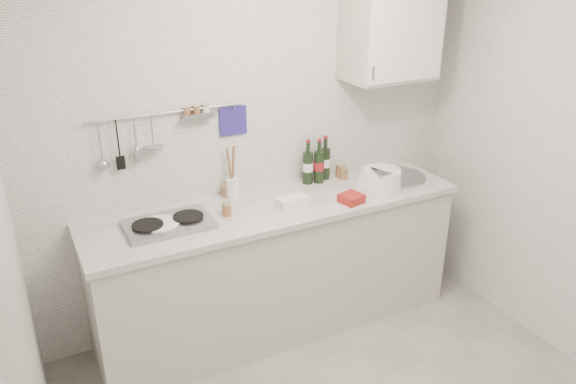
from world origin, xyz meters
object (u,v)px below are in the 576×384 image
object	(u,v)px
wall_cabinet	(392,25)
wine_bottles	(317,160)
plate_stack_hob	(159,226)
plate_stack_sink	(380,180)
utensil_crock	(232,185)

from	to	relation	value
wall_cabinet	wine_bottles	distance (m)	1.00
plate_stack_hob	plate_stack_sink	distance (m)	1.48
wine_bottles	utensil_crock	xyz separation A→B (m)	(-0.62, 0.02, -0.07)
wall_cabinet	plate_stack_hob	size ratio (longest dim) A/B	2.87
plate_stack_sink	utensil_crock	distance (m)	0.98
wall_cabinet	wine_bottles	xyz separation A→B (m)	(-0.49, 0.08, -0.87)
wall_cabinet	utensil_crock	distance (m)	1.46
plate_stack_sink	utensil_crock	bearing A→B (deg)	160.86
wall_cabinet	utensil_crock	xyz separation A→B (m)	(-1.11, 0.10, -0.95)
plate_stack_sink	wine_bottles	world-z (taller)	wine_bottles
wall_cabinet	wine_bottles	size ratio (longest dim) A/B	2.26
plate_stack_sink	utensil_crock	xyz separation A→B (m)	(-0.93, 0.32, 0.02)
plate_stack_hob	utensil_crock	bearing A→B (deg)	22.35
wine_bottles	plate_stack_sink	bearing A→B (deg)	-44.80
plate_stack_hob	plate_stack_sink	bearing A→B (deg)	-3.73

